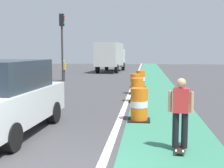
% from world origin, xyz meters
% --- Properties ---
extents(bike_lane_strip, '(2.50, 80.00, 0.01)m').
position_xyz_m(bike_lane_strip, '(2.40, 12.00, 0.00)').
color(bike_lane_strip, '#387F60').
rests_on(bike_lane_strip, ground).
extents(lane_divider_stripe, '(0.20, 80.00, 0.01)m').
position_xyz_m(lane_divider_stripe, '(0.90, 12.00, 0.01)').
color(lane_divider_stripe, silver).
rests_on(lane_divider_stripe, ground).
extents(skateboarder_on_lane, '(0.57, 0.82, 1.69)m').
position_xyz_m(skateboarder_on_lane, '(2.55, 1.62, 0.91)').
color(skateboarder_on_lane, black).
rests_on(skateboarder_on_lane, ground).
extents(parked_suv_nearest, '(2.04, 4.66, 2.04)m').
position_xyz_m(parked_suv_nearest, '(-2.05, 2.58, 1.04)').
color(parked_suv_nearest, silver).
rests_on(parked_suv_nearest, ground).
extents(traffic_barrel_front, '(0.73, 0.73, 1.09)m').
position_xyz_m(traffic_barrel_front, '(1.55, 4.57, 0.53)').
color(traffic_barrel_front, orange).
rests_on(traffic_barrel_front, ground).
extents(traffic_barrel_mid, '(0.73, 0.73, 1.09)m').
position_xyz_m(traffic_barrel_mid, '(1.36, 8.30, 0.53)').
color(traffic_barrel_mid, orange).
rests_on(traffic_barrel_mid, ground).
extents(traffic_barrel_back, '(0.73, 0.73, 1.09)m').
position_xyz_m(traffic_barrel_back, '(1.21, 10.88, 0.53)').
color(traffic_barrel_back, orange).
rests_on(traffic_barrel_back, ground).
extents(traffic_barrel_far, '(0.73, 0.73, 1.09)m').
position_xyz_m(traffic_barrel_far, '(1.41, 13.72, 0.53)').
color(traffic_barrel_far, orange).
rests_on(traffic_barrel_far, ground).
extents(delivery_truck_down_block, '(2.76, 7.72, 3.23)m').
position_xyz_m(delivery_truck_down_block, '(-2.22, 28.57, 1.85)').
color(delivery_truck_down_block, beige).
rests_on(delivery_truck_down_block, ground).
extents(traffic_light_corner, '(0.41, 0.32, 5.10)m').
position_xyz_m(traffic_light_corner, '(-4.59, 17.19, 3.50)').
color(traffic_light_corner, '#2D2D2D').
rests_on(traffic_light_corner, ground).
extents(pedestrian_crossing, '(0.34, 0.20, 1.61)m').
position_xyz_m(pedestrian_crossing, '(-4.64, 17.60, 0.86)').
color(pedestrian_crossing, '#33333D').
rests_on(pedestrian_crossing, ground).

